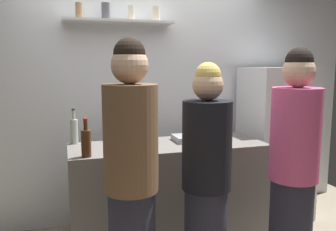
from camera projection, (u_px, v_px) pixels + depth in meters
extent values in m
cube|color=white|center=(142.00, 95.00, 3.61)|extent=(4.80, 0.10, 2.60)
cube|color=silver|center=(119.00, 22.00, 3.28)|extent=(1.05, 0.22, 0.02)
cylinder|color=olive|center=(79.00, 11.00, 3.16)|extent=(0.06, 0.06, 0.14)
cylinder|color=#4C4C51|center=(106.00, 11.00, 3.23)|extent=(0.08, 0.08, 0.15)
cylinder|color=beige|center=(131.00, 13.00, 3.30)|extent=(0.06, 0.06, 0.14)
cylinder|color=beige|center=(156.00, 14.00, 3.37)|extent=(0.08, 0.08, 0.15)
cube|color=white|center=(276.00, 142.00, 3.69)|extent=(0.66, 0.58, 1.59)
cylinder|color=#99999E|center=(310.00, 140.00, 3.44)|extent=(0.02, 0.02, 0.45)
cube|color=#66605B|center=(168.00, 195.00, 3.08)|extent=(1.69, 0.62, 0.93)
cube|color=gray|center=(193.00, 138.00, 3.14)|extent=(0.34, 0.24, 0.05)
cylinder|color=#B2B2B7|center=(134.00, 141.00, 2.84)|extent=(0.11, 0.11, 0.12)
cylinder|color=silver|center=(134.00, 133.00, 2.83)|extent=(0.01, 0.01, 0.19)
cylinder|color=silver|center=(131.00, 135.00, 2.83)|extent=(0.01, 0.02, 0.16)
cylinder|color=silver|center=(133.00, 134.00, 2.83)|extent=(0.02, 0.05, 0.16)
cylinder|color=silver|center=(136.00, 135.00, 2.83)|extent=(0.02, 0.02, 0.16)
cylinder|color=silver|center=(133.00, 133.00, 2.86)|extent=(0.03, 0.01, 0.16)
cylinder|color=silver|center=(131.00, 134.00, 2.83)|extent=(0.01, 0.03, 0.16)
cylinder|color=#472814|center=(86.00, 144.00, 2.57)|extent=(0.07, 0.07, 0.20)
cylinder|color=#472814|center=(86.00, 125.00, 2.55)|extent=(0.03, 0.03, 0.07)
cylinder|color=maroon|center=(85.00, 119.00, 2.54)|extent=(0.03, 0.03, 0.02)
cylinder|color=#B2BFB2|center=(74.00, 132.00, 3.01)|extent=(0.07, 0.07, 0.21)
cylinder|color=#B2BFB2|center=(74.00, 115.00, 2.99)|extent=(0.03, 0.03, 0.08)
cylinder|color=#333333|center=(73.00, 109.00, 2.98)|extent=(0.03, 0.03, 0.02)
cylinder|color=silver|center=(122.00, 133.00, 3.03)|extent=(0.08, 0.08, 0.18)
cylinder|color=silver|center=(122.00, 122.00, 3.02)|extent=(0.05, 0.05, 0.03)
cylinder|color=blue|center=(122.00, 119.00, 3.01)|extent=(0.05, 0.05, 0.02)
cylinder|color=black|center=(207.00, 145.00, 2.35)|extent=(0.34, 0.34, 0.61)
sphere|color=#D8AD8C|center=(208.00, 85.00, 2.29)|extent=(0.21, 0.21, 0.21)
sphere|color=#D8B759|center=(208.00, 76.00, 2.28)|extent=(0.18, 0.18, 0.18)
cylinder|color=#D14C7F|center=(295.00, 134.00, 2.39)|extent=(0.34, 0.34, 0.65)
sphere|color=#D8AD8C|center=(299.00, 71.00, 2.33)|extent=(0.22, 0.22, 0.22)
sphere|color=black|center=(299.00, 61.00, 2.32)|extent=(0.19, 0.19, 0.19)
cylinder|color=brown|center=(131.00, 138.00, 2.12)|extent=(0.34, 0.34, 0.66)
sphere|color=#D8AD8C|center=(130.00, 65.00, 2.06)|extent=(0.23, 0.23, 0.23)
sphere|color=black|center=(129.00, 54.00, 2.05)|extent=(0.19, 0.19, 0.19)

